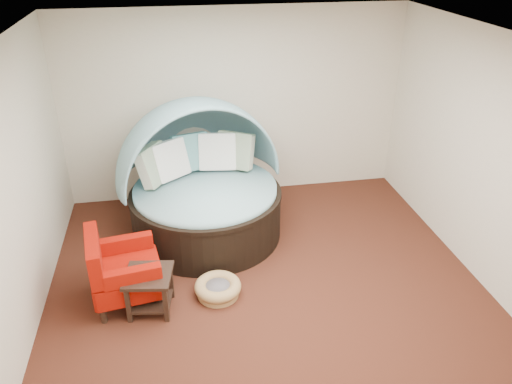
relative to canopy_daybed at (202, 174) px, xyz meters
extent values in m
plane|color=#4D2216|center=(0.61, -1.41, -0.85)|extent=(5.00, 5.00, 0.00)
plane|color=beige|center=(0.61, 1.09, 0.55)|extent=(5.00, 0.00, 5.00)
plane|color=beige|center=(0.61, -3.91, 0.55)|extent=(5.00, 0.00, 5.00)
plane|color=beige|center=(-1.89, -1.41, 0.55)|extent=(0.00, 5.00, 5.00)
plane|color=beige|center=(3.11, -1.41, 0.55)|extent=(0.00, 5.00, 5.00)
plane|color=white|center=(0.61, -1.41, 1.95)|extent=(5.00, 5.00, 0.00)
cylinder|color=black|center=(0.03, -0.12, -0.55)|extent=(2.41, 2.41, 0.60)
cylinder|color=black|center=(0.03, -0.12, -0.22)|extent=(2.43, 2.43, 0.05)
cylinder|color=#96C2CD|center=(0.03, -0.12, -0.18)|extent=(2.27, 2.27, 0.13)
cube|color=#3E704E|center=(-0.61, 0.08, 0.15)|extent=(0.50, 0.58, 0.53)
cube|color=white|center=(-0.40, 0.20, 0.15)|extent=(0.58, 0.53, 0.53)
cube|color=#61A4A8|center=(-0.11, 0.41, 0.15)|extent=(0.56, 0.40, 0.53)
cube|color=white|center=(0.25, 0.37, 0.15)|extent=(0.54, 0.35, 0.53)
cube|color=#3E704E|center=(0.50, 0.36, 0.15)|extent=(0.58, 0.50, 0.53)
cylinder|color=#9B7446|center=(0.03, -1.43, -0.82)|extent=(0.57, 0.57, 0.05)
torus|color=#9B7446|center=(0.03, -1.43, -0.73)|extent=(0.64, 0.64, 0.14)
cylinder|color=#605B60|center=(0.03, -1.43, -0.75)|extent=(0.38, 0.38, 0.08)
cylinder|color=black|center=(-1.21, -1.65, -0.76)|extent=(0.08, 0.08, 0.18)
cylinder|color=black|center=(-1.30, -1.06, -0.76)|extent=(0.08, 0.08, 0.18)
cylinder|color=black|center=(-0.62, -1.56, -0.76)|extent=(0.08, 0.08, 0.18)
cylinder|color=black|center=(-0.71, -0.97, -0.76)|extent=(0.08, 0.08, 0.18)
cube|color=#990E06|center=(-0.96, -1.31, -0.54)|extent=(0.85, 0.85, 0.26)
cube|color=#990E06|center=(-1.26, -1.36, -0.19)|extent=(0.25, 0.76, 0.44)
cube|color=#990E06|center=(-0.86, -1.62, -0.32)|extent=(0.61, 0.21, 0.18)
cube|color=#990E06|center=(-0.96, -0.99, -0.32)|extent=(0.61, 0.21, 0.18)
cube|color=black|center=(-0.71, -1.53, -0.40)|extent=(0.56, 0.56, 0.04)
cube|color=black|center=(-0.71, -1.53, -0.73)|extent=(0.49, 0.49, 0.03)
cube|color=black|center=(-0.94, -1.69, -0.63)|extent=(0.06, 0.06, 0.43)
cube|color=black|center=(-0.87, -1.30, -0.63)|extent=(0.06, 0.06, 0.43)
cube|color=black|center=(-0.55, -1.75, -0.63)|extent=(0.06, 0.06, 0.43)
cube|color=black|center=(-0.49, -1.37, -0.63)|extent=(0.06, 0.06, 0.43)
camera|label=1|loc=(-0.34, -5.91, 2.87)|focal=35.00mm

